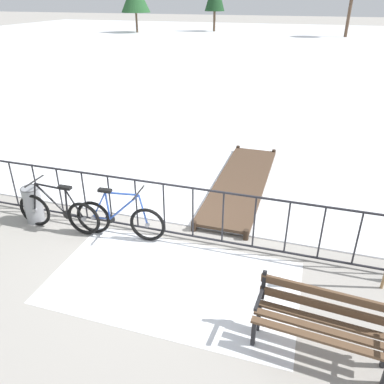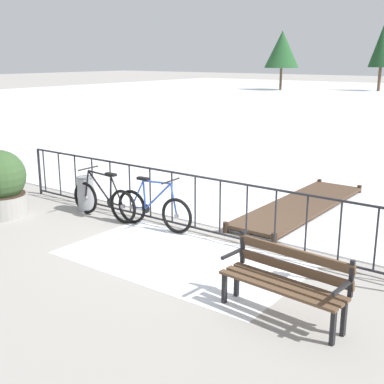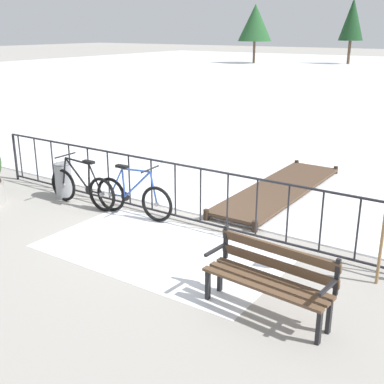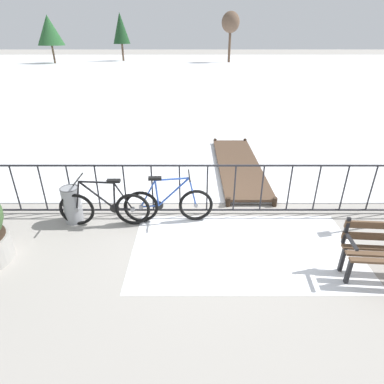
{
  "view_description": "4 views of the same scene",
  "coord_description": "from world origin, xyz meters",
  "px_view_note": "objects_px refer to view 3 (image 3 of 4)",
  "views": [
    {
      "loc": [
        2.27,
        -5.55,
        3.98
      ],
      "look_at": [
        0.45,
        0.23,
        0.85
      ],
      "focal_mm": 35.99,
      "sensor_mm": 36.0,
      "label": 1
    },
    {
      "loc": [
        5.28,
        -7.11,
        3.11
      ],
      "look_at": [
        0.2,
        -0.36,
        0.86
      ],
      "focal_mm": 47.84,
      "sensor_mm": 36.0,
      "label": 2
    },
    {
      "loc": [
        4.92,
        -6.74,
        3.32
      ],
      "look_at": [
        0.41,
        -0.08,
        0.63
      ],
      "focal_mm": 46.0,
      "sensor_mm": 36.0,
      "label": 3
    },
    {
      "loc": [
        -0.3,
        -5.53,
        3.27
      ],
      "look_at": [
        -0.29,
        -0.36,
        0.67
      ],
      "focal_mm": 29.26,
      "sensor_mm": 36.0,
      "label": 4
    }
  ],
  "objects_px": {
    "bicycle_near_railing": "(82,188)",
    "park_bench": "(270,274)",
    "bicycle_second": "(133,197)",
    "trash_bin": "(64,181)"
  },
  "relations": [
    {
      "from": "bicycle_second",
      "to": "trash_bin",
      "type": "height_order",
      "value": "bicycle_second"
    },
    {
      "from": "bicycle_near_railing",
      "to": "trash_bin",
      "type": "bearing_deg",
      "value": 170.02
    },
    {
      "from": "bicycle_second",
      "to": "trash_bin",
      "type": "xyz_separation_m",
      "value": [
        -1.84,
        -0.01,
        0.0
      ]
    },
    {
      "from": "bicycle_second",
      "to": "park_bench",
      "type": "height_order",
      "value": "bicycle_second"
    },
    {
      "from": "bicycle_near_railing",
      "to": "bicycle_second",
      "type": "bearing_deg",
      "value": 6.18
    },
    {
      "from": "bicycle_second",
      "to": "trash_bin",
      "type": "bearing_deg",
      "value": -179.55
    },
    {
      "from": "bicycle_near_railing",
      "to": "bicycle_second",
      "type": "height_order",
      "value": "same"
    },
    {
      "from": "bicycle_near_railing",
      "to": "trash_bin",
      "type": "relative_size",
      "value": 2.34
    },
    {
      "from": "bicycle_near_railing",
      "to": "park_bench",
      "type": "distance_m",
      "value": 4.89
    },
    {
      "from": "bicycle_second",
      "to": "park_bench",
      "type": "bearing_deg",
      "value": -23.92
    }
  ]
}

